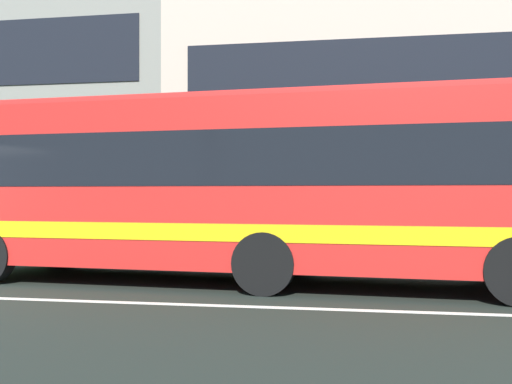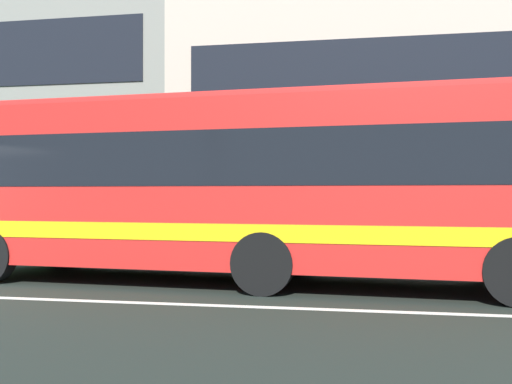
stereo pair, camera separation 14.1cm
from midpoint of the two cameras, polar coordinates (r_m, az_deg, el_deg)
name	(u,v)px [view 1 (the left image)]	position (r m, az deg, el deg)	size (l,w,h in m)	color
hedge_row_far	(111,235)	(15.05, -14.15, -4.03)	(17.08, 1.10, 1.17)	#33742C
apartment_block_right	(499,109)	(22.69, 22.37, 7.47)	(22.27, 8.17, 9.22)	#C0AA98
transit_bus	(242,182)	(10.51, -1.71, 0.95)	(10.94, 3.24, 3.28)	red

